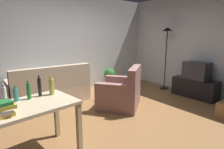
{
  "coord_description": "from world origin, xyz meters",
  "views": [
    {
      "loc": [
        -2.26,
        -2.54,
        1.57
      ],
      "look_at": [
        0.1,
        0.5,
        0.75
      ],
      "focal_mm": 29.03,
      "sensor_mm": 36.0,
      "label": 1
    }
  ],
  "objects_px": {
    "tv": "(197,71)",
    "bottle_squat": "(52,86)",
    "couch": "(50,91)",
    "book_stack": "(2,109)",
    "bottle_clear": "(5,96)",
    "torchiere_lamp": "(167,42)",
    "bottle_dark": "(40,87)",
    "bottle_tall": "(16,94)",
    "tv_stand": "(195,88)",
    "bottle_green": "(29,91)",
    "potted_plant": "(110,76)",
    "desk": "(24,114)",
    "armchair": "(122,93)"
  },
  "relations": [
    {
      "from": "bottle_tall",
      "to": "book_stack",
      "type": "xyz_separation_m",
      "value": [
        -0.2,
        -0.43,
        -0.0
      ]
    },
    {
      "from": "tv",
      "to": "potted_plant",
      "type": "height_order",
      "value": "tv"
    },
    {
      "from": "bottle_tall",
      "to": "tv",
      "type": "bearing_deg",
      "value": -2.82
    },
    {
      "from": "book_stack",
      "to": "armchair",
      "type": "bearing_deg",
      "value": 20.49
    },
    {
      "from": "potted_plant",
      "to": "tv",
      "type": "bearing_deg",
      "value": -61.93
    },
    {
      "from": "bottle_clear",
      "to": "desk",
      "type": "bearing_deg",
      "value": -35.19
    },
    {
      "from": "desk",
      "to": "bottle_squat",
      "type": "xyz_separation_m",
      "value": [
        0.42,
        0.2,
        0.23
      ]
    },
    {
      "from": "tv_stand",
      "to": "bottle_tall",
      "type": "xyz_separation_m",
      "value": [
        -4.13,
        0.2,
        0.61
      ]
    },
    {
      "from": "torchiere_lamp",
      "to": "bottle_squat",
      "type": "distance_m",
      "value": 3.8
    },
    {
      "from": "armchair",
      "to": "book_stack",
      "type": "bearing_deg",
      "value": -16.05
    },
    {
      "from": "bottle_clear",
      "to": "bottle_squat",
      "type": "relative_size",
      "value": 1.0
    },
    {
      "from": "bottle_dark",
      "to": "tv",
      "type": "bearing_deg",
      "value": -3.13
    },
    {
      "from": "tv",
      "to": "bottle_dark",
      "type": "relative_size",
      "value": 2.07
    },
    {
      "from": "couch",
      "to": "bottle_green",
      "type": "relative_size",
      "value": 7.15
    },
    {
      "from": "tv",
      "to": "bottle_squat",
      "type": "xyz_separation_m",
      "value": [
        -3.68,
        0.18,
        0.18
      ]
    },
    {
      "from": "desk",
      "to": "book_stack",
      "type": "relative_size",
      "value": 5.05
    },
    {
      "from": "tv",
      "to": "bottle_green",
      "type": "xyz_separation_m",
      "value": [
        -3.99,
        0.18,
        0.17
      ]
    },
    {
      "from": "desk",
      "to": "bottle_clear",
      "type": "distance_m",
      "value": 0.31
    },
    {
      "from": "bottle_tall",
      "to": "bottle_clear",
      "type": "bearing_deg",
      "value": -141.75
    },
    {
      "from": "tv_stand",
      "to": "bottle_dark",
      "type": "height_order",
      "value": "bottle_dark"
    },
    {
      "from": "bottle_squat",
      "to": "tv",
      "type": "bearing_deg",
      "value": -2.81
    },
    {
      "from": "bottle_clear",
      "to": "book_stack",
      "type": "distance_m",
      "value": 0.33
    },
    {
      "from": "tv_stand",
      "to": "bottle_tall",
      "type": "relative_size",
      "value": 5.35
    },
    {
      "from": "bottle_green",
      "to": "tv_stand",
      "type": "bearing_deg",
      "value": -2.55
    },
    {
      "from": "couch",
      "to": "bottle_squat",
      "type": "distance_m",
      "value": 1.85
    },
    {
      "from": "couch",
      "to": "bottle_dark",
      "type": "xyz_separation_m",
      "value": [
        -0.69,
        -1.65,
        0.58
      ]
    },
    {
      "from": "torchiere_lamp",
      "to": "bottle_clear",
      "type": "height_order",
      "value": "torchiere_lamp"
    },
    {
      "from": "bottle_squat",
      "to": "couch",
      "type": "bearing_deg",
      "value": 72.28
    },
    {
      "from": "couch",
      "to": "bottle_clear",
      "type": "bearing_deg",
      "value": 57.53
    },
    {
      "from": "tv",
      "to": "bottle_clear",
      "type": "bearing_deg",
      "value": 88.7
    },
    {
      "from": "potted_plant",
      "to": "bottle_tall",
      "type": "height_order",
      "value": "bottle_tall"
    },
    {
      "from": "torchiere_lamp",
      "to": "bottle_dark",
      "type": "relative_size",
      "value": 6.25
    },
    {
      "from": "desk",
      "to": "bottle_clear",
      "type": "xyz_separation_m",
      "value": [
        -0.17,
        0.12,
        0.23
      ]
    },
    {
      "from": "armchair",
      "to": "tv_stand",
      "type": "bearing_deg",
      "value": 124.91
    },
    {
      "from": "armchair",
      "to": "bottle_green",
      "type": "bearing_deg",
      "value": -23.18
    },
    {
      "from": "armchair",
      "to": "bottle_tall",
      "type": "height_order",
      "value": "bottle_tall"
    },
    {
      "from": "bottle_clear",
      "to": "bottle_tall",
      "type": "height_order",
      "value": "bottle_clear"
    },
    {
      "from": "tv_stand",
      "to": "book_stack",
      "type": "xyz_separation_m",
      "value": [
        -4.33,
        -0.23,
        0.6
      ]
    },
    {
      "from": "torchiere_lamp",
      "to": "bottle_squat",
      "type": "relative_size",
      "value": 6.79
    },
    {
      "from": "bottle_green",
      "to": "couch",
      "type": "bearing_deg",
      "value": 63.51
    },
    {
      "from": "potted_plant",
      "to": "book_stack",
      "type": "xyz_separation_m",
      "value": [
        -3.18,
        -2.4,
        0.51
      ]
    },
    {
      "from": "couch",
      "to": "armchair",
      "type": "height_order",
      "value": "same"
    },
    {
      "from": "bottle_clear",
      "to": "book_stack",
      "type": "xyz_separation_m",
      "value": [
        -0.07,
        -0.33,
        -0.03
      ]
    },
    {
      "from": "bottle_clear",
      "to": "book_stack",
      "type": "bearing_deg",
      "value": -101.52
    },
    {
      "from": "couch",
      "to": "book_stack",
      "type": "height_order",
      "value": "same"
    },
    {
      "from": "bottle_dark",
      "to": "bottle_green",
      "type": "bearing_deg",
      "value": -167.66
    },
    {
      "from": "desk",
      "to": "bottle_dark",
      "type": "relative_size",
      "value": 4.4
    },
    {
      "from": "bottle_green",
      "to": "book_stack",
      "type": "bearing_deg",
      "value": -130.71
    },
    {
      "from": "tv",
      "to": "book_stack",
      "type": "relative_size",
      "value": 2.38
    },
    {
      "from": "couch",
      "to": "tv_stand",
      "type": "xyz_separation_m",
      "value": [
        3.15,
        -1.86,
        -0.07
      ]
    }
  ]
}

